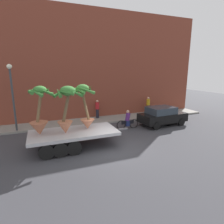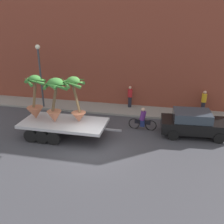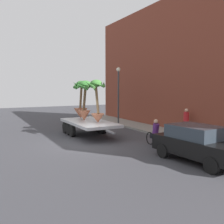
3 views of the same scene
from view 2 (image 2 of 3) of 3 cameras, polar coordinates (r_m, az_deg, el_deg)
The scene contains 12 objects.
ground_plane at distance 14.40m, azimuth -4.25°, elevation -8.16°, with size 60.00×60.00×0.00m, color #38383D.
sidewalk at distance 19.73m, azimuth 0.77°, elevation 0.62°, with size 24.00×2.20×0.15m, color gray.
building_facade at distance 20.21m, azimuth 1.86°, elevation 15.41°, with size 24.00×1.20×9.93m, color brown.
flatbed_trailer at distance 15.71m, azimuth -11.64°, elevation -2.82°, with size 6.14×2.49×0.98m.
potted_palm_rear at distance 16.00m, azimuth -17.02°, elevation 2.45°, with size 1.41×1.39×2.75m.
potted_palm_middle at distance 14.92m, azimuth -8.16°, elevation 2.89°, with size 1.45×1.49×2.77m.
potted_palm_front at distance 15.01m, azimuth -12.76°, elevation 3.03°, with size 1.68×1.75×2.73m.
cyclist at distance 16.40m, azimuth 6.96°, elevation -1.79°, with size 1.84×0.36×1.54m.
parked_car at distance 16.24m, azimuth 18.02°, elevation -2.38°, with size 4.12×2.13×1.58m.
pedestrian_near_gate at distance 19.78m, azimuth 4.09°, elevation 3.59°, with size 0.36×0.36×1.71m.
pedestrian_far_left at distance 19.76m, azimuth 20.07°, elevation 2.28°, with size 0.36×0.36×1.71m.
street_lamp at distance 20.03m, azimuth -16.04°, elevation 9.52°, with size 0.36×0.36×4.83m.
Camera 2 is at (3.73, -11.94, 7.12)m, focal length 40.33 mm.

